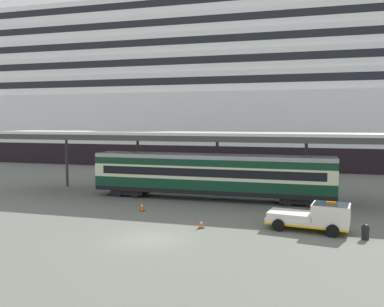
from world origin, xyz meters
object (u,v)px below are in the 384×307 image
(cruise_ship, at_px, (326,90))
(traffic_cone_mid, at_px, (201,223))
(service_truck, at_px, (316,216))
(train_carriage, at_px, (210,174))
(traffic_cone_near, at_px, (142,206))
(quay_bollard, at_px, (365,231))

(cruise_ship, bearing_deg, traffic_cone_mid, -101.94)
(service_truck, bearing_deg, train_carriage, 136.89)
(traffic_cone_near, xyz_separation_m, quay_bollard, (15.99, -3.54, 0.13))
(traffic_cone_near, relative_size, traffic_cone_mid, 1.20)
(service_truck, bearing_deg, quay_bollard, -21.85)
(train_carriage, relative_size, traffic_cone_mid, 33.17)
(traffic_cone_mid, bearing_deg, cruise_ship, 78.06)
(traffic_cone_near, bearing_deg, cruise_ship, 70.02)
(cruise_ship, relative_size, train_carriage, 7.17)
(cruise_ship, xyz_separation_m, traffic_cone_mid, (-9.92, -46.93, -11.93))
(cruise_ship, distance_m, traffic_cone_near, 47.51)
(traffic_cone_mid, xyz_separation_m, quay_bollard, (10.19, 0.16, 0.19))
(traffic_cone_mid, distance_m, quay_bollard, 10.20)
(cruise_ship, height_order, traffic_cone_near, cruise_ship)
(cruise_ship, relative_size, traffic_cone_near, 198.47)
(train_carriage, height_order, traffic_cone_mid, train_carriage)
(service_truck, distance_m, quay_bollard, 3.12)
(train_carriage, distance_m, service_truck, 12.31)
(cruise_ship, height_order, train_carriage, cruise_ship)
(service_truck, xyz_separation_m, quay_bollard, (2.86, -1.15, -0.47))
(traffic_cone_near, distance_m, quay_bollard, 16.37)
(train_carriage, distance_m, quay_bollard, 15.26)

